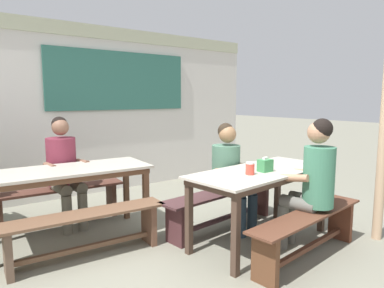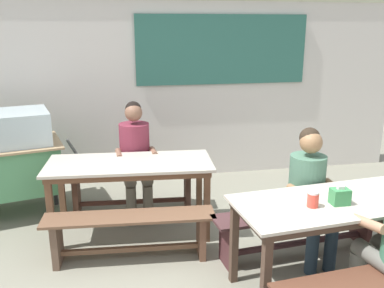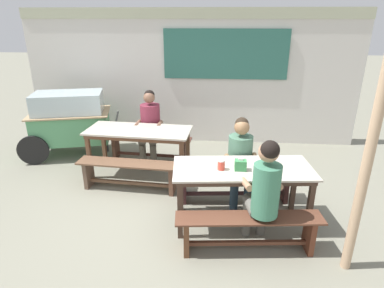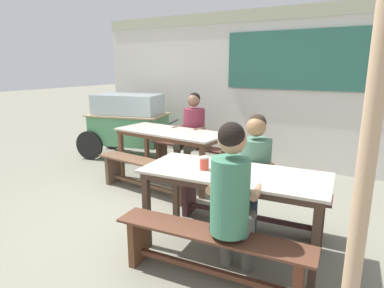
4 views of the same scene
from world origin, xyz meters
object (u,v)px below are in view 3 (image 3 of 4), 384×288
object	(u,v)px
person_near_front	(264,189)
bench_near_back	(235,181)
bench_near_front	(248,229)
person_center_facing	(150,124)
food_cart	(70,119)
bench_far_back	(149,145)
tissue_box	(240,165)
dining_table_far	(139,134)
bench_far_front	(129,171)
dining_table_near	(242,173)
condiment_jar	(221,165)
wooden_support_post	(365,172)
person_right_near_table	(241,157)

from	to	relation	value
person_near_front	bench_near_back	bearing A→B (deg)	103.68
bench_near_front	bench_near_back	bearing A→B (deg)	95.57
bench_near_back	person_center_facing	distance (m)	1.92
bench_near_back	food_cart	distance (m)	3.36
bench_far_back	person_near_front	world-z (taller)	person_near_front
tissue_box	dining_table_far	bearing A→B (deg)	138.73
bench_far_front	dining_table_near	bearing A→B (deg)	-24.38
condiment_jar	bench_far_back	bearing A→B (deg)	123.81
bench_near_back	food_cart	bearing A→B (deg)	153.96
wooden_support_post	person_center_facing	bearing A→B (deg)	136.06
bench_far_back	condiment_jar	world-z (taller)	condiment_jar
bench_near_back	wooden_support_post	bearing A→B (deg)	-48.31
dining_table_near	condiment_jar	bearing A→B (deg)	-162.96
dining_table_near	food_cart	size ratio (longest dim) A/B	0.91
dining_table_near	bench_near_front	xyz separation A→B (m)	(0.05, -0.54, -0.41)
dining_table_far	bench_near_back	distance (m)	1.73
bench_far_back	person_right_near_table	size ratio (longest dim) A/B	1.25
dining_table_near	person_right_near_table	distance (m)	0.48
dining_table_far	bench_far_front	size ratio (longest dim) A/B	1.08
person_center_facing	bench_far_front	bearing A→B (deg)	-96.99
condiment_jar	bench_far_front	bearing A→B (deg)	149.06
person_center_facing	tissue_box	xyz separation A→B (m)	(1.45, -1.82, 0.11)
bench_near_back	person_near_front	size ratio (longest dim) A/B	1.27
dining_table_near	tissue_box	bearing A→B (deg)	-115.79
bench_near_front	person_near_front	distance (m)	0.49
bench_far_back	wooden_support_post	xyz separation A→B (m)	(2.60, -2.53, 0.81)
food_cart	person_near_front	world-z (taller)	person_near_front
bench_near_front	wooden_support_post	world-z (taller)	wooden_support_post
bench_near_back	tissue_box	bearing A→B (deg)	-88.37
person_near_front	person_center_facing	distance (m)	2.78
bench_far_front	person_center_facing	bearing A→B (deg)	83.01
dining_table_far	dining_table_near	bearing A→B (deg)	-39.05
food_cart	condiment_jar	distance (m)	3.49
dining_table_near	person_near_front	world-z (taller)	person_near_front
person_near_front	condiment_jar	xyz separation A→B (m)	(-0.45, 0.39, 0.08)
bench_near_front	person_near_front	size ratio (longest dim) A/B	1.22
dining_table_near	person_center_facing	world-z (taller)	person_center_facing
person_center_facing	bench_near_front	bearing A→B (deg)	-56.09
person_near_front	tissue_box	xyz separation A→B (m)	(-0.23, 0.39, 0.09)
dining_table_near	wooden_support_post	distance (m)	1.34
condiment_jar	wooden_support_post	xyz separation A→B (m)	(1.33, -0.63, 0.27)
dining_table_near	bench_far_back	world-z (taller)	dining_table_near
person_center_facing	condiment_jar	xyz separation A→B (m)	(1.23, -1.83, 0.11)
bench_far_back	person_center_facing	bearing A→B (deg)	-57.87
dining_table_near	person_center_facing	bearing A→B (deg)	130.40
person_right_near_table	wooden_support_post	bearing A→B (deg)	-48.36
food_cart	tissue_box	bearing A→B (deg)	-34.62
bench_near_front	bench_far_front	bearing A→B (deg)	142.57
bench_near_front	condiment_jar	bearing A→B (deg)	124.02
dining_table_near	food_cart	distance (m)	3.65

